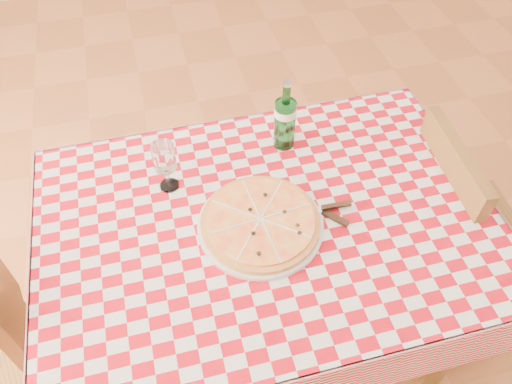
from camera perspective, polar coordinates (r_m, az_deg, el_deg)
dining_table at (r=1.50m, az=1.33°, el=-5.50°), size 1.20×0.80×0.75m
tablecloth at (r=1.42m, az=1.39°, el=-3.31°), size 1.30×0.90×0.01m
chair_near at (r=1.88m, az=21.64°, el=-3.02°), size 0.42×0.42×0.86m
pizza_plate at (r=1.38m, az=0.52°, el=-3.40°), size 0.39×0.39×0.05m
water_bottle at (r=1.54m, az=3.37°, el=8.81°), size 0.09×0.09×0.25m
wine_glass at (r=1.46m, az=-10.28°, el=2.86°), size 0.08×0.08×0.17m
cutlery at (r=1.44m, az=7.50°, el=-1.96°), size 0.27×0.25×0.02m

